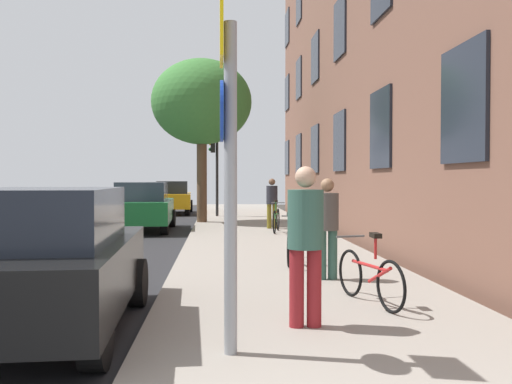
{
  "coord_description": "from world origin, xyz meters",
  "views": [
    {
      "loc": [
        -0.17,
        -1.79,
        1.73
      ],
      "look_at": [
        0.66,
        10.3,
        1.45
      ],
      "focal_mm": 39.15,
      "sensor_mm": 36.0,
      "label": 1
    }
  ],
  "objects_px": {
    "tree_near": "(202,103)",
    "car_1": "(143,206)",
    "traffic_light": "(215,159)",
    "pedestrian_1": "(327,222)",
    "bicycle_2": "(276,219)",
    "car_2": "(173,197)",
    "bicycle_1": "(291,243)",
    "pedestrian_2": "(272,200)",
    "car_0": "(47,260)",
    "sign_post": "(228,151)",
    "pedestrian_0": "(305,235)",
    "bicycle_0": "(370,276)"
  },
  "relations": [
    {
      "from": "sign_post",
      "to": "car_0",
      "type": "bearing_deg",
      "value": 149.53
    },
    {
      "from": "bicycle_1",
      "to": "sign_post",
      "type": "bearing_deg",
      "value": -103.37
    },
    {
      "from": "pedestrian_0",
      "to": "bicycle_1",
      "type": "bearing_deg",
      "value": 84.55
    },
    {
      "from": "car_2",
      "to": "bicycle_1",
      "type": "bearing_deg",
      "value": -78.21
    },
    {
      "from": "sign_post",
      "to": "pedestrian_0",
      "type": "height_order",
      "value": "sign_post"
    },
    {
      "from": "sign_post",
      "to": "bicycle_2",
      "type": "relative_size",
      "value": 1.9
    },
    {
      "from": "tree_near",
      "to": "bicycle_1",
      "type": "xyz_separation_m",
      "value": [
        1.99,
        -10.49,
        -4.09
      ]
    },
    {
      "from": "pedestrian_1",
      "to": "sign_post",
      "type": "bearing_deg",
      "value": -114.1
    },
    {
      "from": "sign_post",
      "to": "car_2",
      "type": "distance_m",
      "value": 22.89
    },
    {
      "from": "sign_post",
      "to": "car_2",
      "type": "bearing_deg",
      "value": 95.81
    },
    {
      "from": "tree_near",
      "to": "bicycle_0",
      "type": "distance_m",
      "value": 14.84
    },
    {
      "from": "bicycle_0",
      "to": "car_1",
      "type": "relative_size",
      "value": 0.37
    },
    {
      "from": "bicycle_1",
      "to": "pedestrian_2",
      "type": "relative_size",
      "value": 1.04
    },
    {
      "from": "sign_post",
      "to": "pedestrian_2",
      "type": "height_order",
      "value": "sign_post"
    },
    {
      "from": "tree_near",
      "to": "bicycle_2",
      "type": "distance_m",
      "value": 6.31
    },
    {
      "from": "traffic_light",
      "to": "pedestrian_1",
      "type": "xyz_separation_m",
      "value": [
        1.88,
        -15.56,
        -1.55
      ]
    },
    {
      "from": "sign_post",
      "to": "traffic_light",
      "type": "relative_size",
      "value": 0.91
    },
    {
      "from": "car_2",
      "to": "bicycle_0",
      "type": "bearing_deg",
      "value": -78.69
    },
    {
      "from": "bicycle_2",
      "to": "pedestrian_2",
      "type": "relative_size",
      "value": 1.06
    },
    {
      "from": "bicycle_2",
      "to": "pedestrian_0",
      "type": "distance_m",
      "value": 10.94
    },
    {
      "from": "pedestrian_0",
      "to": "pedestrian_1",
      "type": "distance_m",
      "value": 2.94
    },
    {
      "from": "pedestrian_1",
      "to": "car_2",
      "type": "relative_size",
      "value": 0.37
    },
    {
      "from": "bicycle_0",
      "to": "pedestrian_0",
      "type": "xyz_separation_m",
      "value": [
        -0.99,
        -1.03,
        0.64
      ]
    },
    {
      "from": "pedestrian_2",
      "to": "car_0",
      "type": "distance_m",
      "value": 12.37
    },
    {
      "from": "car_0",
      "to": "car_2",
      "type": "relative_size",
      "value": 0.92
    },
    {
      "from": "car_0",
      "to": "car_1",
      "type": "relative_size",
      "value": 0.93
    },
    {
      "from": "bicycle_2",
      "to": "car_2",
      "type": "bearing_deg",
      "value": 110.02
    },
    {
      "from": "car_0",
      "to": "bicycle_2",
      "type": "bearing_deg",
      "value": 71.0
    },
    {
      "from": "tree_near",
      "to": "pedestrian_0",
      "type": "relative_size",
      "value": 3.49
    },
    {
      "from": "bicycle_0",
      "to": "car_2",
      "type": "relative_size",
      "value": 0.37
    },
    {
      "from": "traffic_light",
      "to": "bicycle_2",
      "type": "bearing_deg",
      "value": -75.71
    },
    {
      "from": "tree_near",
      "to": "car_1",
      "type": "bearing_deg",
      "value": -128.03
    },
    {
      "from": "car_0",
      "to": "sign_post",
      "type": "bearing_deg",
      "value": -30.47
    },
    {
      "from": "bicycle_1",
      "to": "pedestrian_1",
      "type": "relative_size",
      "value": 1.05
    },
    {
      "from": "car_1",
      "to": "pedestrian_0",
      "type": "bearing_deg",
      "value": -74.93
    },
    {
      "from": "tree_near",
      "to": "car_1",
      "type": "relative_size",
      "value": 1.39
    },
    {
      "from": "tree_near",
      "to": "car_1",
      "type": "distance_m",
      "value": 4.82
    },
    {
      "from": "bicycle_2",
      "to": "pedestrian_1",
      "type": "bearing_deg",
      "value": -90.19
    },
    {
      "from": "pedestrian_1",
      "to": "car_2",
      "type": "bearing_deg",
      "value": 101.78
    },
    {
      "from": "bicycle_2",
      "to": "pedestrian_0",
      "type": "relative_size",
      "value": 0.99
    },
    {
      "from": "pedestrian_1",
      "to": "bicycle_0",
      "type": "bearing_deg",
      "value": -83.8
    },
    {
      "from": "car_2",
      "to": "sign_post",
      "type": "bearing_deg",
      "value": -84.19
    },
    {
      "from": "car_1",
      "to": "car_2",
      "type": "relative_size",
      "value": 0.99
    },
    {
      "from": "bicycle_2",
      "to": "car_2",
      "type": "xyz_separation_m",
      "value": [
        -4.0,
        10.98,
        0.34
      ]
    },
    {
      "from": "car_0",
      "to": "pedestrian_0",
      "type": "bearing_deg",
      "value": -5.6
    },
    {
      "from": "tree_near",
      "to": "car_2",
      "type": "relative_size",
      "value": 1.38
    },
    {
      "from": "sign_post",
      "to": "bicycle_1",
      "type": "height_order",
      "value": "sign_post"
    },
    {
      "from": "traffic_light",
      "to": "car_1",
      "type": "relative_size",
      "value": 0.82
    },
    {
      "from": "bicycle_1",
      "to": "pedestrian_0",
      "type": "xyz_separation_m",
      "value": [
        -0.44,
        -4.57,
        0.61
      ]
    },
    {
      "from": "pedestrian_1",
      "to": "bicycle_1",
      "type": "bearing_deg",
      "value": 101.77
    }
  ]
}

